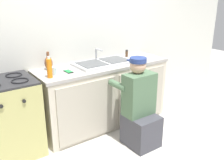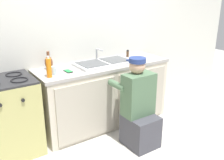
% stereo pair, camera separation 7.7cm
% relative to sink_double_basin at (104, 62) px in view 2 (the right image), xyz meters
% --- Properties ---
extents(ground_plane, '(12.00, 12.00, 0.00)m').
position_rel_sink_double_basin_xyz_m(ground_plane, '(0.00, -0.30, -0.91)').
color(ground_plane, beige).
extents(back_wall, '(6.00, 0.10, 2.50)m').
position_rel_sink_double_basin_xyz_m(back_wall, '(0.00, 0.35, 0.34)').
color(back_wall, silver).
rests_on(back_wall, ground_plane).
extents(counter_cabinet, '(1.85, 0.62, 0.85)m').
position_rel_sink_double_basin_xyz_m(counter_cabinet, '(0.00, -0.01, -0.49)').
color(counter_cabinet, beige).
rests_on(counter_cabinet, ground_plane).
extents(countertop, '(1.89, 0.62, 0.04)m').
position_rel_sink_double_basin_xyz_m(countertop, '(0.00, -0.00, -0.04)').
color(countertop, '#9E9993').
rests_on(countertop, counter_cabinet).
extents(sink_double_basin, '(0.80, 0.44, 0.19)m').
position_rel_sink_double_basin_xyz_m(sink_double_basin, '(0.00, 0.00, 0.00)').
color(sink_double_basin, silver).
rests_on(sink_double_basin, countertop).
extents(stove_range, '(0.64, 0.62, 0.93)m').
position_rel_sink_double_basin_xyz_m(stove_range, '(-1.31, -0.00, -0.45)').
color(stove_range, tan).
rests_on(stove_range, ground_plane).
extents(plumber_person, '(0.42, 0.61, 1.10)m').
position_rel_sink_double_basin_xyz_m(plumber_person, '(0.05, -0.71, -0.45)').
color(plumber_person, '#3F3F47').
rests_on(plumber_person, ground_plane).
extents(soap_bottle_orange, '(0.06, 0.06, 0.25)m').
position_rel_sink_double_basin_xyz_m(soap_bottle_orange, '(-0.83, -0.14, 0.09)').
color(soap_bottle_orange, orange).
rests_on(soap_bottle_orange, countertop).
extents(vase_decorative, '(0.10, 0.10, 0.23)m').
position_rel_sink_double_basin_xyz_m(vase_decorative, '(-0.72, 0.17, 0.07)').
color(vase_decorative, brown).
rests_on(vase_decorative, countertop).
extents(water_glass, '(0.06, 0.06, 0.10)m').
position_rel_sink_double_basin_xyz_m(water_glass, '(-0.76, -0.08, 0.03)').
color(water_glass, '#ADC6CC').
rests_on(water_glass, countertop).
extents(cell_phone, '(0.07, 0.14, 0.01)m').
position_rel_sink_double_basin_xyz_m(cell_phone, '(-0.56, -0.06, -0.01)').
color(cell_phone, black).
rests_on(cell_phone, countertop).
extents(spice_bottle_pepper, '(0.04, 0.04, 0.10)m').
position_rel_sink_double_basin_xyz_m(spice_bottle_pepper, '(0.52, 0.14, 0.03)').
color(spice_bottle_pepper, '#513823').
rests_on(spice_bottle_pepper, countertop).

